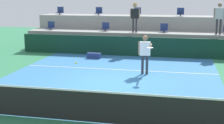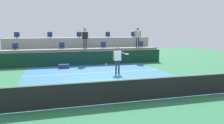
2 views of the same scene
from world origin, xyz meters
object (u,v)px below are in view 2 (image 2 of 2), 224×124
(stadium_chair_lower_right, at_px, (104,45))
(tennis_player, at_px, (118,57))
(stadium_chair_lower_far_right, at_px, (141,45))
(stadium_chair_upper_right, at_px, (108,35))
(spectator_with_hat, at_px, (85,36))
(stadium_chair_upper_center, at_px, (79,35))
(stadium_chair_lower_left, at_px, (62,46))
(stadium_chair_upper_left, at_px, (50,35))
(tennis_ball, at_px, (106,64))
(equipment_bag, at_px, (64,66))
(spectator_in_grey, at_px, (138,36))
(stadium_chair_upper_far_right, at_px, (133,35))
(stadium_chair_upper_far_left, at_px, (17,36))
(stadium_chair_lower_far_left, at_px, (15,47))

(stadium_chair_lower_right, height_order, tennis_player, stadium_chair_lower_right)
(stadium_chair_lower_far_right, distance_m, stadium_chair_upper_right, 3.32)
(spectator_with_hat, bearing_deg, stadium_chair_lower_far_right, 4.19)
(spectator_with_hat, bearing_deg, stadium_chair_lower_right, 12.84)
(stadium_chair_lower_far_right, distance_m, stadium_chair_upper_center, 5.75)
(stadium_chair_lower_left, height_order, stadium_chair_upper_left, stadium_chair_upper_left)
(tennis_ball, xyz_separation_m, equipment_bag, (-1.32, 6.98, -1.10))
(spectator_in_grey, xyz_separation_m, equipment_bag, (-6.63, -2.04, -2.16))
(stadium_chair_lower_left, distance_m, stadium_chair_lower_right, 3.55)
(tennis_ball, bearing_deg, stadium_chair_upper_center, 87.67)
(stadium_chair_upper_far_right, xyz_separation_m, tennis_player, (-3.97, -7.28, -1.26))
(stadium_chair_upper_far_right, distance_m, spectator_with_hat, 5.62)
(stadium_chair_lower_far_right, bearing_deg, tennis_ball, -121.89)
(tennis_ball, bearing_deg, stadium_chair_lower_far_right, 58.11)
(stadium_chair_lower_right, xyz_separation_m, stadium_chair_upper_far_left, (-7.15, 1.80, 0.85))
(stadium_chair_lower_right, distance_m, tennis_ball, 9.68)
(stadium_chair_lower_far_left, xyz_separation_m, equipment_bag, (3.50, -2.42, -1.31))
(stadium_chair_lower_far_left, bearing_deg, tennis_ball, -62.87)
(stadium_chair_upper_far_left, relative_size, spectator_with_hat, 0.30)
(stadium_chair_upper_left, distance_m, stadium_chair_upper_far_right, 7.92)
(stadium_chair_lower_far_right, height_order, spectator_in_grey, spectator_in_grey)
(stadium_chair_upper_center, bearing_deg, tennis_ball, -92.33)
(stadium_chair_lower_far_right, distance_m, equipment_bag, 7.68)
(stadium_chair_lower_far_right, xyz_separation_m, spectator_with_hat, (-5.24, -0.38, 0.83))
(stadium_chair_upper_far_right, bearing_deg, stadium_chair_lower_right, -152.75)
(spectator_in_grey, bearing_deg, stadium_chair_lower_right, 172.75)
(stadium_chair_lower_far_left, bearing_deg, stadium_chair_upper_center, 18.84)
(tennis_ball, bearing_deg, stadium_chair_upper_right, 74.09)
(equipment_bag, bearing_deg, stadium_chair_upper_center, 67.15)
(stadium_chair_lower_left, relative_size, stadium_chair_upper_right, 1.00)
(stadium_chair_upper_far_right, bearing_deg, stadium_chair_upper_left, 180.00)
(stadium_chair_upper_center, xyz_separation_m, equipment_bag, (-1.78, -4.22, -2.16))
(stadium_chair_upper_right, xyz_separation_m, stadium_chair_upper_far_right, (2.59, 0.00, 0.00))
(stadium_chair_lower_far_left, xyz_separation_m, tennis_ball, (4.82, -9.40, -0.22))
(stadium_chair_upper_right, distance_m, tennis_ball, 11.70)
(stadium_chair_upper_center, relative_size, spectator_in_grey, 0.30)
(stadium_chair_upper_center, distance_m, equipment_bag, 5.07)
(stadium_chair_upper_left, relative_size, spectator_in_grey, 0.30)
(spectator_in_grey, bearing_deg, stadium_chair_lower_far_left, 177.83)
(stadium_chair_lower_right, height_order, stadium_chair_upper_left, stadium_chair_upper_left)
(stadium_chair_upper_right, height_order, tennis_ball, stadium_chair_upper_right)
(stadium_chair_lower_far_right, xyz_separation_m, stadium_chair_upper_left, (-7.99, 1.80, 0.85))
(stadium_chair_lower_far_right, height_order, equipment_bag, stadium_chair_lower_far_right)
(stadium_chair_upper_far_left, height_order, tennis_player, stadium_chair_upper_far_left)
(stadium_chair_lower_left, relative_size, tennis_player, 0.30)
(stadium_chair_upper_far_right, distance_m, equipment_bag, 8.55)
(stadium_chair_upper_left, height_order, tennis_ball, stadium_chair_upper_left)
(stadium_chair_upper_right, xyz_separation_m, tennis_ball, (-3.19, -11.20, -1.07))
(stadium_chair_lower_left, distance_m, equipment_bag, 2.76)
(stadium_chair_lower_right, xyz_separation_m, tennis_player, (-0.48, -5.48, -0.41))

